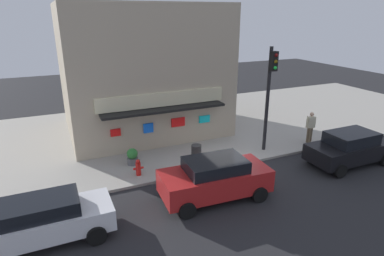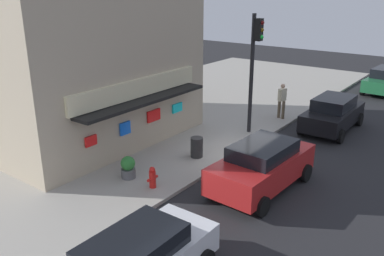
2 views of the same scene
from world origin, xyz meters
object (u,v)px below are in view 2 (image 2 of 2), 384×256
(potted_plant_by_doorway, at_px, (128,167))
(parked_car_red, at_px, (262,165))
(fire_hydrant, at_px, (152,177))
(parked_car_black, at_px, (333,113))
(traffic_light, at_px, (254,59))
(trash_can, at_px, (197,147))
(pedestrian, at_px, (282,99))

(potted_plant_by_doorway, bearing_deg, parked_car_red, -60.54)
(fire_hydrant, bearing_deg, parked_car_black, -15.90)
(potted_plant_by_doorway, bearing_deg, traffic_light, -9.53)
(fire_hydrant, bearing_deg, trash_can, 6.58)
(traffic_light, height_order, parked_car_black, traffic_light)
(fire_hydrant, relative_size, parked_car_black, 0.18)
(traffic_light, bearing_deg, pedestrian, -4.16)
(fire_hydrant, bearing_deg, parked_car_red, -50.96)
(traffic_light, relative_size, parked_car_red, 1.22)
(trash_can, bearing_deg, potted_plant_by_doorway, 164.21)
(trash_can, height_order, potted_plant_by_doorway, potted_plant_by_doorway)
(fire_hydrant, bearing_deg, pedestrian, -0.97)
(fire_hydrant, bearing_deg, potted_plant_by_doorway, 88.25)
(parked_car_black, bearing_deg, trash_can, 155.12)
(traffic_light, distance_m, trash_can, 4.94)
(potted_plant_by_doorway, bearing_deg, parked_car_black, -22.21)
(potted_plant_by_doorway, relative_size, parked_car_black, 0.19)
(traffic_light, height_order, fire_hydrant, traffic_light)
(trash_can, bearing_deg, traffic_light, -4.55)
(trash_can, relative_size, potted_plant_by_doorway, 1.00)
(trash_can, xyz_separation_m, potted_plant_by_doorway, (-2.99, 0.85, -0.00))
(fire_hydrant, xyz_separation_m, parked_car_red, (2.35, -2.89, 0.38))
(pedestrian, bearing_deg, fire_hydrant, 179.03)
(pedestrian, bearing_deg, potted_plant_by_doorway, 172.02)
(fire_hydrant, height_order, trash_can, trash_can)
(parked_car_red, bearing_deg, fire_hydrant, 129.04)
(fire_hydrant, height_order, parked_car_red, parked_car_red)
(potted_plant_by_doorway, distance_m, parked_car_black, 10.55)
(fire_hydrant, xyz_separation_m, trash_can, (3.03, 0.35, 0.04))
(trash_can, relative_size, parked_car_red, 0.18)
(parked_car_black, bearing_deg, potted_plant_by_doorway, 157.79)
(traffic_light, xyz_separation_m, fire_hydrant, (-6.91, -0.04, -3.07))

